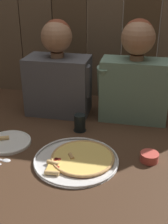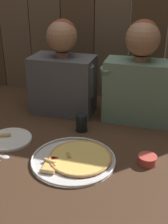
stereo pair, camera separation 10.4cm
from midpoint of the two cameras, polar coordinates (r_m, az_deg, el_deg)
name	(u,v)px [view 1 (the left image)]	position (r m, az deg, el deg)	size (l,w,h in m)	color
ground_plane	(80,152)	(1.50, -2.80, -7.87)	(3.20, 3.20, 0.00)	#422B1C
pizza_tray	(78,159)	(1.43, -3.21, -9.29)	(0.42, 0.42, 0.03)	silver
dinner_plate	(8,142)	(1.63, -16.55, -5.75)	(0.24, 0.24, 0.03)	white
drinking_glass	(80,123)	(1.67, -2.62, -2.20)	(0.08, 0.08, 0.10)	black
dipping_bowl	(149,157)	(1.44, 10.78, -8.69)	(0.09, 0.09, 0.04)	#CC4C42
table_spoon	(2,159)	(1.50, -17.88, -8.96)	(0.14, 0.03, 0.01)	silver
diner_left	(58,74)	(1.84, -6.80, 7.52)	(0.43, 0.24, 0.59)	#4C4C51
diner_right	(135,75)	(1.75, 8.42, 7.18)	(0.44, 0.21, 0.61)	slate
wooden_backdrop_wall	(105,17)	(2.04, 2.61, 18.33)	(2.19, 0.03, 1.15)	#4D3824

